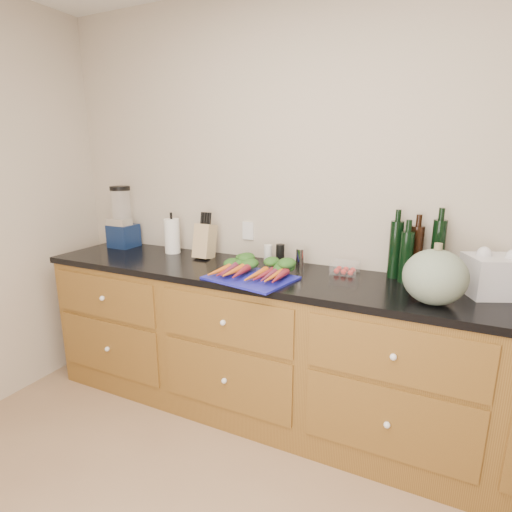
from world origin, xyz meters
The scene contains 15 objects.
wall_back centered at (0.00, 1.62, 1.30)m, with size 4.10×0.05×2.60m, color beige.
cabinets centered at (0.00, 1.30, 0.45)m, with size 3.60×0.64×0.90m.
countertop centered at (0.00, 1.30, 0.92)m, with size 3.64×0.62×0.04m, color black.
cutting_board centered at (-0.36, 1.14, 0.95)m, with size 0.46×0.35×0.01m, color #1A1CA1.
carrots centered at (-0.36, 1.19, 0.98)m, with size 0.45×0.33×0.06m.
squash centered at (0.58, 1.16, 1.07)m, with size 0.29×0.29×0.26m, color #5C6F5D.
blender_appliance centered at (-1.59, 1.46, 1.14)m, with size 0.18×0.18×0.46m.
paper_towel centered at (-1.14, 1.46, 1.06)m, with size 0.11×0.11×0.24m, color white.
knife_block centered at (-0.85, 1.44, 1.05)m, with size 0.11×0.11×0.23m, color tan.
grinder_salt centered at (-0.40, 1.48, 1.00)m, with size 0.05×0.05×0.12m, color silver.
grinder_pepper centered at (-0.32, 1.48, 1.01)m, with size 0.05×0.05×0.13m, color black.
canister_chrome centered at (-0.18, 1.48, 1.00)m, with size 0.05×0.05×0.12m, color silver.
tomato_box centered at (0.10, 1.47, 0.98)m, with size 0.15×0.12×0.07m, color white.
bottles centered at (0.46, 1.51, 1.10)m, with size 0.29×0.15×0.35m.
grocery_bag centered at (0.85, 1.42, 1.04)m, with size 0.27×0.22×0.20m, color silver, non-canonical shape.
Camera 1 is at (0.59, -0.79, 1.62)m, focal length 28.00 mm.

